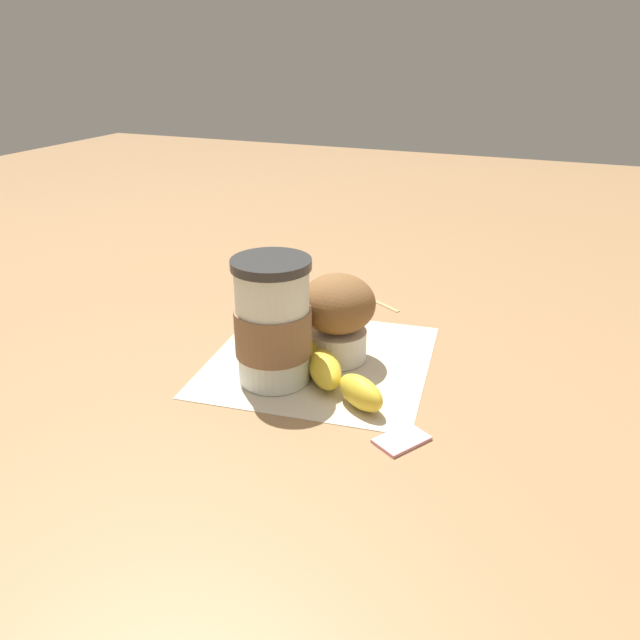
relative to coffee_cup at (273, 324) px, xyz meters
name	(u,v)px	position (x,y,z in m)	size (l,w,h in m)	color
ground_plane	(320,360)	(0.06, -0.03, -0.07)	(3.00, 3.00, 0.00)	#936D47
paper_napkin	(320,360)	(0.06, -0.03, -0.07)	(0.25, 0.25, 0.00)	beige
coffee_cup	(273,324)	(0.00, 0.00, 0.00)	(0.08, 0.08, 0.14)	silver
muffin	(337,314)	(0.07, -0.05, -0.01)	(0.09, 0.09, 0.10)	white
banana	(328,356)	(0.04, -0.05, -0.05)	(0.20, 0.15, 0.03)	yellow
sugar_packet	(402,438)	(-0.06, -0.16, -0.06)	(0.05, 0.03, 0.01)	pink
wooden_stirrer	(375,300)	(0.26, -0.03, -0.07)	(0.11, 0.01, 0.00)	tan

